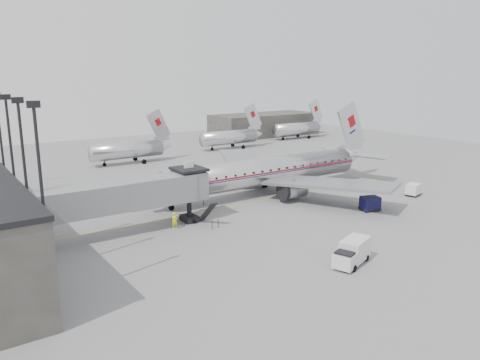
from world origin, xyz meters
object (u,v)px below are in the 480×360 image
at_px(ramp_worker, 175,221).
at_px(baggage_cart_white, 413,189).
at_px(service_van, 352,252).
at_px(baggage_cart_navy, 370,203).
at_px(airliner, 269,171).

bearing_deg(ramp_worker, baggage_cart_white, -6.28).
relative_size(service_van, baggage_cart_white, 2.00).
relative_size(service_van, baggage_cart_navy, 1.84).
relative_size(airliner, ramp_worker, 21.02).
distance_m(airliner, baggage_cart_white, 20.65).
distance_m(service_van, ramp_worker, 20.12).
relative_size(airliner, baggage_cart_navy, 14.63).
bearing_deg(service_van, airliner, 48.73).
xyz_separation_m(baggage_cart_navy, ramp_worker, (-23.70, 7.58, -0.01)).
bearing_deg(service_van, baggage_cart_white, 5.21).
xyz_separation_m(airliner, baggage_cart_navy, (4.90, -14.55, -2.24)).
height_order(baggage_cart_navy, ramp_worker, ramp_worker).
bearing_deg(ramp_worker, service_van, -60.00).
height_order(baggage_cart_white, ramp_worker, ramp_worker).
bearing_deg(service_van, baggage_cart_navy, 15.60).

